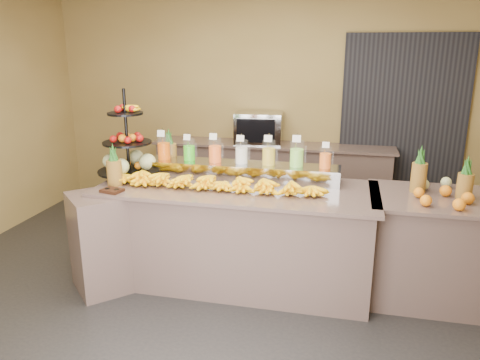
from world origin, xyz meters
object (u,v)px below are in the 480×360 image
(pitcher_tray, at_px, (242,171))
(right_fruit_pile, at_px, (440,189))
(banana_heap, at_px, (214,180))
(fruit_stand, at_px, (132,154))
(condiment_caddy, at_px, (112,190))
(oven_warmer, at_px, (259,128))

(pitcher_tray, xyz_separation_m, right_fruit_pile, (1.74, -0.22, 0.01))
(banana_heap, distance_m, fruit_stand, 0.92)
(fruit_stand, height_order, condiment_caddy, fruit_stand)
(fruit_stand, bearing_deg, condiment_caddy, -91.19)
(banana_heap, relative_size, condiment_caddy, 11.25)
(banana_heap, distance_m, right_fruit_pile, 1.91)
(banana_heap, bearing_deg, right_fruit_pile, 3.99)
(condiment_caddy, xyz_separation_m, oven_warmer, (0.85, 2.34, 0.19))
(fruit_stand, height_order, right_fruit_pile, fruit_stand)
(oven_warmer, bearing_deg, pitcher_tray, -88.80)
(condiment_caddy, bearing_deg, pitcher_tray, 33.66)
(banana_heap, height_order, fruit_stand, fruit_stand)
(condiment_caddy, relative_size, right_fruit_pile, 0.36)
(fruit_stand, relative_size, oven_warmer, 1.41)
(condiment_caddy, bearing_deg, oven_warmer, 69.97)
(right_fruit_pile, distance_m, oven_warmer, 2.68)
(condiment_caddy, bearing_deg, banana_heap, 20.66)
(fruit_stand, bearing_deg, banana_heap, -20.93)
(pitcher_tray, relative_size, oven_warmer, 3.11)
(pitcher_tray, distance_m, right_fruit_pile, 1.75)
(fruit_stand, bearing_deg, pitcher_tray, 0.23)
(pitcher_tray, distance_m, oven_warmer, 1.68)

